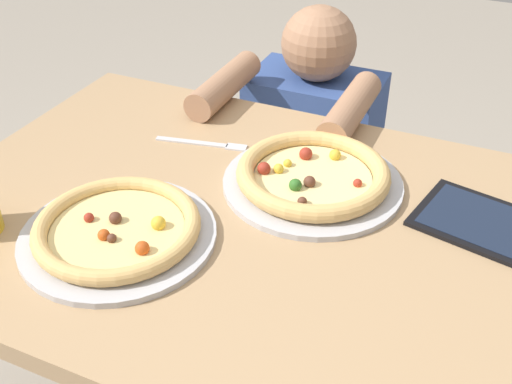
{
  "coord_description": "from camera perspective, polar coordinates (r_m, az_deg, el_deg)",
  "views": [
    {
      "loc": [
        0.37,
        -0.81,
        1.42
      ],
      "look_at": [
        -0.01,
        0.03,
        0.78
      ],
      "focal_mm": 43.16,
      "sensor_mm": 36.0,
      "label": 1
    }
  ],
  "objects": [
    {
      "name": "pizza_near",
      "position": [
        1.08,
        -12.7,
        -3.45
      ],
      "size": [
        0.34,
        0.34,
        0.04
      ],
      "color": "#B7B7BC",
      "rests_on": "dining_table"
    },
    {
      "name": "dining_table",
      "position": [
        1.19,
        -0.32,
        -6.62
      ],
      "size": [
        1.22,
        0.84,
        0.75
      ],
      "color": "tan",
      "rests_on": "ground"
    },
    {
      "name": "pizza_far",
      "position": [
        1.19,
        5.27,
        1.45
      ],
      "size": [
        0.35,
        0.35,
        0.05
      ],
      "color": "#B7B7BC",
      "rests_on": "dining_table"
    },
    {
      "name": "fork",
      "position": [
        1.33,
        -4.68,
        4.48
      ],
      "size": [
        0.2,
        0.06,
        0.0
      ],
      "color": "silver",
      "rests_on": "dining_table"
    },
    {
      "name": "tablet",
      "position": [
        1.16,
        20.58,
        -2.79
      ],
      "size": [
        0.27,
        0.22,
        0.01
      ],
      "color": "black",
      "rests_on": "dining_table"
    },
    {
      "name": "diner_seated",
      "position": [
        1.81,
        5.01,
        1.65
      ],
      "size": [
        0.39,
        0.51,
        0.93
      ],
      "color": "#333847",
      "rests_on": "ground"
    }
  ]
}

